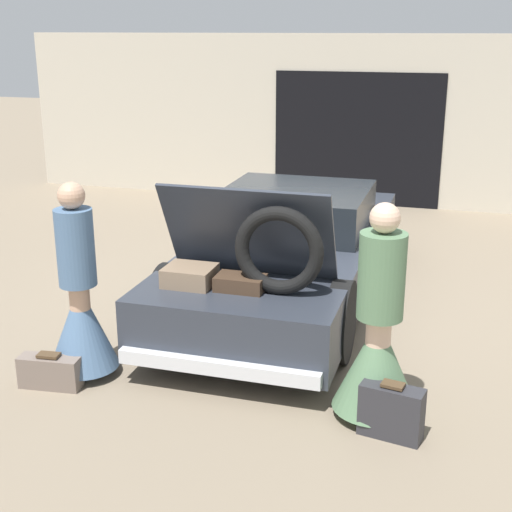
{
  "coord_description": "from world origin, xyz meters",
  "views": [
    {
      "loc": [
        1.77,
        -7.27,
        2.89
      ],
      "look_at": [
        0.0,
        -1.29,
        0.88
      ],
      "focal_mm": 50.0,
      "sensor_mm": 36.0,
      "label": 1
    }
  ],
  "objects_px": {
    "person_left": "(80,309)",
    "suitcase_beside_left_person": "(50,372)",
    "person_right": "(378,345)",
    "car": "(289,250)",
    "suitcase_beside_right_person": "(391,412)"
  },
  "relations": [
    {
      "from": "car",
      "to": "suitcase_beside_left_person",
      "type": "height_order",
      "value": "car"
    },
    {
      "from": "car",
      "to": "suitcase_beside_left_person",
      "type": "distance_m",
      "value": 2.99
    },
    {
      "from": "car",
      "to": "person_right",
      "type": "distance_m",
      "value": 2.62
    },
    {
      "from": "person_left",
      "to": "suitcase_beside_left_person",
      "type": "relative_size",
      "value": 3.18
    },
    {
      "from": "person_left",
      "to": "suitcase_beside_left_person",
      "type": "height_order",
      "value": "person_left"
    },
    {
      "from": "suitcase_beside_left_person",
      "to": "car",
      "type": "bearing_deg",
      "value": 61.45
    },
    {
      "from": "person_left",
      "to": "suitcase_beside_left_person",
      "type": "xyz_separation_m",
      "value": [
        -0.16,
        -0.29,
        -0.47
      ]
    },
    {
      "from": "person_right",
      "to": "suitcase_beside_left_person",
      "type": "height_order",
      "value": "person_right"
    },
    {
      "from": "car",
      "to": "suitcase_beside_left_person",
      "type": "relative_size",
      "value": 8.94
    },
    {
      "from": "person_right",
      "to": "suitcase_beside_left_person",
      "type": "relative_size",
      "value": 3.18
    },
    {
      "from": "car",
      "to": "suitcase_beside_left_person",
      "type": "xyz_separation_m",
      "value": [
        -1.41,
        -2.6,
        -0.41
      ]
    },
    {
      "from": "car",
      "to": "person_left",
      "type": "height_order",
      "value": "person_left"
    },
    {
      "from": "person_left",
      "to": "person_right",
      "type": "bearing_deg",
      "value": 91.74
    },
    {
      "from": "car",
      "to": "suitcase_beside_right_person",
      "type": "relative_size",
      "value": 9.82
    },
    {
      "from": "person_left",
      "to": "suitcase_beside_right_person",
      "type": "relative_size",
      "value": 3.49
    }
  ]
}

